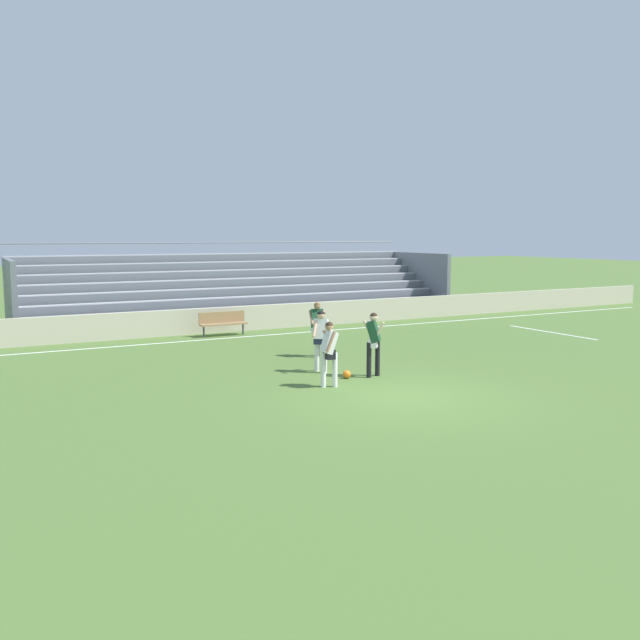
{
  "coord_description": "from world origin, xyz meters",
  "views": [
    {
      "loc": [
        -9.02,
        -12.6,
        3.76
      ],
      "look_at": [
        -0.09,
        4.04,
        1.37
      ],
      "focal_mm": 37.62,
      "sensor_mm": 36.0,
      "label": 1
    }
  ],
  "objects_px": {
    "soccer_ball": "(347,374)",
    "bleacher_stand": "(245,286)",
    "player_white_wide_right": "(329,348)",
    "player_dark_wide_left": "(317,324)",
    "player_white_on_ball": "(321,336)",
    "bench_near_bin": "(223,321)",
    "player_dark_pressing_high": "(373,338)"
  },
  "relations": [
    {
      "from": "soccer_ball",
      "to": "bleacher_stand",
      "type": "bearing_deg",
      "value": 79.54
    },
    {
      "from": "bleacher_stand",
      "to": "player_white_wide_right",
      "type": "bearing_deg",
      "value": -103.53
    },
    {
      "from": "player_dark_wide_left",
      "to": "soccer_ball",
      "type": "xyz_separation_m",
      "value": [
        -0.82,
        -3.22,
        -0.91
      ]
    },
    {
      "from": "player_white_wide_right",
      "to": "player_white_on_ball",
      "type": "relative_size",
      "value": 0.96
    },
    {
      "from": "bench_near_bin",
      "to": "soccer_ball",
      "type": "distance_m",
      "value": 8.79
    },
    {
      "from": "player_dark_pressing_high",
      "to": "soccer_ball",
      "type": "distance_m",
      "value": 1.19
    },
    {
      "from": "player_dark_wide_left",
      "to": "bleacher_stand",
      "type": "bearing_deg",
      "value": 80.79
    },
    {
      "from": "bench_near_bin",
      "to": "player_dark_pressing_high",
      "type": "relative_size",
      "value": 1.04
    },
    {
      "from": "player_dark_pressing_high",
      "to": "player_white_on_ball",
      "type": "height_order",
      "value": "player_dark_pressing_high"
    },
    {
      "from": "soccer_ball",
      "to": "player_white_on_ball",
      "type": "bearing_deg",
      "value": 101.49
    },
    {
      "from": "bench_near_bin",
      "to": "soccer_ball",
      "type": "bearing_deg",
      "value": -88.33
    },
    {
      "from": "player_white_wide_right",
      "to": "player_dark_wide_left",
      "type": "relative_size",
      "value": 0.96
    },
    {
      "from": "player_dark_pressing_high",
      "to": "player_white_on_ball",
      "type": "distance_m",
      "value": 1.52
    },
    {
      "from": "player_dark_pressing_high",
      "to": "player_white_on_ball",
      "type": "xyz_separation_m",
      "value": [
        -0.96,
        1.19,
        -0.01
      ]
    },
    {
      "from": "bench_near_bin",
      "to": "soccer_ball",
      "type": "height_order",
      "value": "bench_near_bin"
    },
    {
      "from": "player_dark_pressing_high",
      "to": "player_dark_wide_left",
      "type": "height_order",
      "value": "player_dark_pressing_high"
    },
    {
      "from": "player_dark_pressing_high",
      "to": "player_white_wide_right",
      "type": "relative_size",
      "value": 1.05
    },
    {
      "from": "player_dark_pressing_high",
      "to": "bleacher_stand",
      "type": "bearing_deg",
      "value": 82.73
    },
    {
      "from": "player_white_wide_right",
      "to": "player_dark_wide_left",
      "type": "xyz_separation_m",
      "value": [
        1.72,
        3.87,
        0.05
      ]
    },
    {
      "from": "bench_near_bin",
      "to": "player_white_on_ball",
      "type": "height_order",
      "value": "player_white_on_ball"
    },
    {
      "from": "player_white_wide_right",
      "to": "player_dark_wide_left",
      "type": "height_order",
      "value": "player_dark_wide_left"
    },
    {
      "from": "player_dark_pressing_high",
      "to": "soccer_ball",
      "type": "bearing_deg",
      "value": 170.19
    },
    {
      "from": "player_dark_pressing_high",
      "to": "soccer_ball",
      "type": "relative_size",
      "value": 7.85
    },
    {
      "from": "bleacher_stand",
      "to": "soccer_ball",
      "type": "bearing_deg",
      "value": -100.46
    },
    {
      "from": "player_white_wide_right",
      "to": "soccer_ball",
      "type": "xyz_separation_m",
      "value": [
        0.9,
        0.65,
        -0.87
      ]
    },
    {
      "from": "player_white_on_ball",
      "to": "player_dark_pressing_high",
      "type": "bearing_deg",
      "value": -51.12
    },
    {
      "from": "player_dark_pressing_high",
      "to": "player_white_wide_right",
      "type": "distance_m",
      "value": 1.72
    },
    {
      "from": "bleacher_stand",
      "to": "soccer_ball",
      "type": "relative_size",
      "value": 88.8
    },
    {
      "from": "player_dark_pressing_high",
      "to": "player_white_on_ball",
      "type": "bearing_deg",
      "value": 128.88
    },
    {
      "from": "bench_near_bin",
      "to": "player_dark_wide_left",
      "type": "bearing_deg",
      "value": -79.02
    },
    {
      "from": "player_white_wide_right",
      "to": "player_white_on_ball",
      "type": "distance_m",
      "value": 1.84
    },
    {
      "from": "bench_near_bin",
      "to": "soccer_ball",
      "type": "xyz_separation_m",
      "value": [
        0.26,
        -8.77,
        -0.44
      ]
    }
  ]
}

